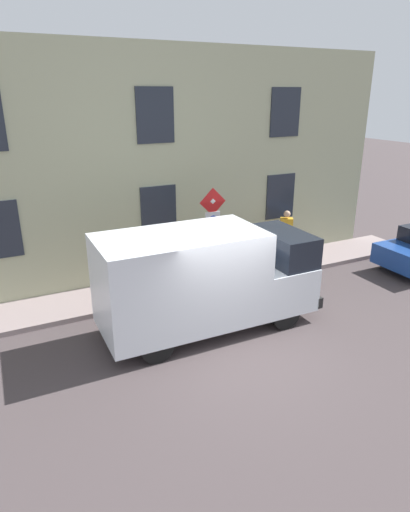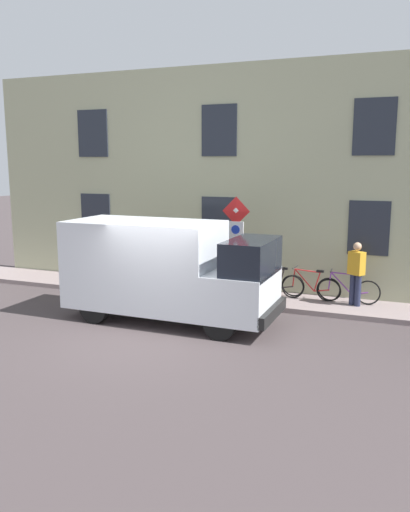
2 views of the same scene
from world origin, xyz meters
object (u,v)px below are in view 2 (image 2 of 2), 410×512
at_px(sign_post_stacked, 236,239).
at_px(bicycle_red, 311,286).
at_px(bicycle_black, 275,283).
at_px(bicycle_purple, 348,290).
at_px(pedestrian, 356,272).
at_px(delivery_van, 166,269).

xyz_separation_m(sign_post_stacked, bicycle_red, (0.95, -1.91, -1.38)).
distance_m(bicycle_red, bicycle_black, 1.02).
distance_m(bicycle_purple, pedestrian, 0.63).
xyz_separation_m(bicycle_red, pedestrian, (-0.19, -1.23, 0.56)).
relative_size(delivery_van, bicycle_red, 3.12).
bearing_deg(bicycle_purple, sign_post_stacked, 15.15).
bearing_deg(delivery_van, pedestrian, 32.22).
bearing_deg(bicycle_red, bicycle_purple, -173.75).
relative_size(bicycle_purple, bicycle_red, 1.00).
height_order(delivery_van, bicycle_red, delivery_van).
height_order(bicycle_purple, pedestrian, pedestrian).
bearing_deg(bicycle_black, delivery_van, 56.43).
distance_m(sign_post_stacked, bicycle_purple, 3.38).
xyz_separation_m(bicycle_red, bicycle_black, (-0.00, 1.02, 0.00)).
relative_size(sign_post_stacked, bicycle_red, 1.62).
bearing_deg(bicycle_purple, pedestrian, 134.40).
xyz_separation_m(delivery_van, bicycle_red, (2.85, -3.11, -0.82)).
xyz_separation_m(bicycle_purple, pedestrian, (-0.19, -0.21, 0.56)).
distance_m(delivery_van, pedestrian, 5.10).
bearing_deg(pedestrian, sign_post_stacked, 135.58).
bearing_deg(delivery_van, bicycle_black, 54.46).
height_order(sign_post_stacked, bicycle_black, sign_post_stacked).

